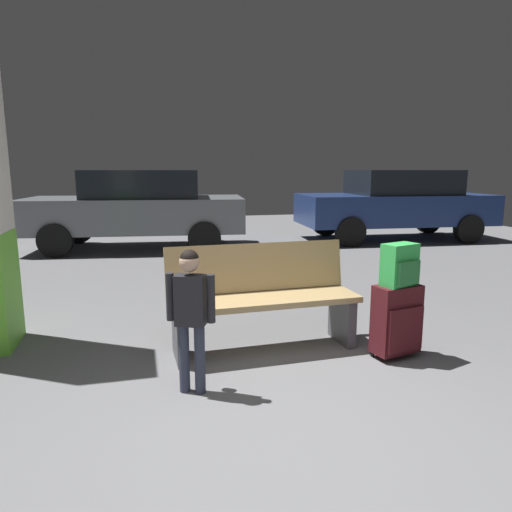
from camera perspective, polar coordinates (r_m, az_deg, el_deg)
The scene contains 7 objects.
ground_plane at distance 6.41m, azimuth -7.57°, elevation -3.70°, with size 18.00×18.00×0.10m, color slate.
bench at distance 3.98m, azimuth 0.77°, elevation -5.13°, with size 1.62×0.58×0.89m.
suitcase at distance 3.97m, azimuth 16.90°, elevation -7.48°, with size 0.41×0.29×0.60m.
backpack_bright at distance 3.86m, azimuth 17.26°, elevation -1.11°, with size 0.32×0.26×0.34m.
child at distance 3.16m, azimuth -8.04°, elevation -6.11°, with size 0.32×0.25×1.00m.
parked_car_far at distance 9.32m, azimuth -14.30°, elevation 5.83°, with size 4.28×2.18×1.51m.
parked_car_side at distance 10.69m, azimuth 16.79°, elevation 6.28°, with size 4.21×2.03×1.51m.
Camera 1 is at (-0.68, -2.18, 1.52)m, focal length 32.61 mm.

